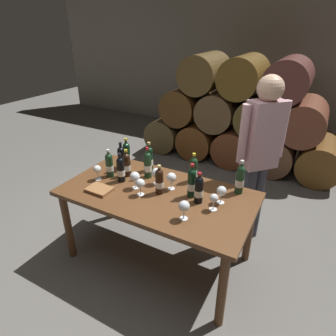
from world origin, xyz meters
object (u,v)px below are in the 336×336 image
wine_glass_1 (156,173)px  wine_glass_4 (97,170)px  wine_bottle_10 (199,189)px  sommelier_presenting (261,148)px  wine_glass_2 (140,184)px  wine_glass_6 (171,178)px  tasting_notebook (99,189)px  wine_bottle_3 (121,169)px  wine_bottle_7 (160,181)px  wine_glass_7 (184,207)px  dining_table (157,201)px  wine_bottle_9 (148,165)px  wine_bottle_0 (127,154)px  wine_bottle_11 (240,179)px  wine_bottle_2 (192,183)px  wine_bottle_4 (193,169)px  wine_bottle_5 (109,165)px  wine_glass_0 (214,199)px  wine_glass_5 (222,191)px  wine_bottle_1 (149,159)px  wine_bottle_6 (127,164)px  wine_bottle_8 (121,158)px

wine_glass_1 → wine_glass_4: wine_glass_1 is taller
wine_bottle_10 → sommelier_presenting: size_ratio=0.16×
wine_glass_2 → wine_glass_4: 0.51m
wine_glass_6 → wine_bottle_10: bearing=-14.7°
wine_glass_2 → tasting_notebook: bearing=-161.3°
wine_bottle_3 → tasting_notebook: 0.27m
wine_bottle_7 → wine_glass_1: wine_bottle_7 is taller
wine_glass_6 → wine_glass_7: bearing=-49.8°
dining_table → tasting_notebook: bearing=-153.7°
wine_bottle_9 → tasting_notebook: (-0.24, -0.43, -0.12)m
wine_bottle_0 → wine_bottle_11: (1.17, 0.03, 0.00)m
sommelier_presenting → wine_bottle_9: bearing=-149.1°
wine_bottle_2 → wine_glass_4: 0.92m
wine_bottle_3 → wine_bottle_4: size_ratio=1.00×
tasting_notebook → wine_glass_1: bearing=43.7°
wine_bottle_5 → wine_glass_4: 0.13m
wine_bottle_5 → dining_table: bearing=-4.0°
wine_bottle_9 → wine_bottle_10: bearing=-15.8°
wine_bottle_10 → wine_glass_0: (0.15, -0.05, -0.02)m
wine_glass_5 → wine_bottle_2: bearing=-174.9°
sommelier_presenting → wine_glass_0: bearing=-102.5°
wine_bottle_1 → wine_bottle_6: wine_bottle_1 is taller
wine_bottle_9 → wine_bottle_1: bearing=115.4°
wine_bottle_0 → wine_bottle_10: bearing=-16.6°
wine_bottle_2 → wine_bottle_4: 0.27m
wine_bottle_3 → sommelier_presenting: bearing=34.0°
wine_glass_5 → tasting_notebook: wine_glass_5 is taller
wine_bottle_8 → wine_glass_6: (0.62, -0.09, -0.02)m
dining_table → wine_bottle_1: size_ratio=5.54×
wine_bottle_0 → wine_bottle_1: wine_bottle_1 is taller
wine_bottle_3 → wine_glass_1: (0.32, 0.11, -0.01)m
tasting_notebook → sommelier_presenting: 1.54m
wine_bottle_2 → wine_bottle_3: bearing=-173.9°
wine_glass_2 → wine_glass_5: wine_glass_5 is taller
wine_glass_0 → wine_glass_5: (0.02, 0.12, 0.01)m
wine_bottle_2 → wine_bottle_10: size_ratio=1.12×
wine_bottle_6 → wine_bottle_9: wine_bottle_9 is taller
wine_bottle_6 → wine_glass_5: (0.96, -0.02, -0.01)m
wine_bottle_0 → wine_bottle_5: bearing=-92.5°
wine_glass_7 → dining_table: bearing=147.8°
wine_bottle_7 → wine_bottle_9: 0.31m
wine_bottle_10 → tasting_notebook: size_ratio=1.26×
wine_bottle_1 → wine_bottle_7: size_ratio=1.13×
wine_bottle_3 → wine_glass_4: 0.23m
wine_glass_4 → sommelier_presenting: bearing=32.1°
wine_bottle_5 → wine_glass_0: bearing=-2.8°
wine_glass_1 → sommelier_presenting: sommelier_presenting is taller
wine_glass_5 → wine_glass_6: bearing=180.0°
wine_bottle_0 → wine_glass_6: bearing=-17.4°
wine_bottle_0 → wine_glass_0: size_ratio=2.11×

